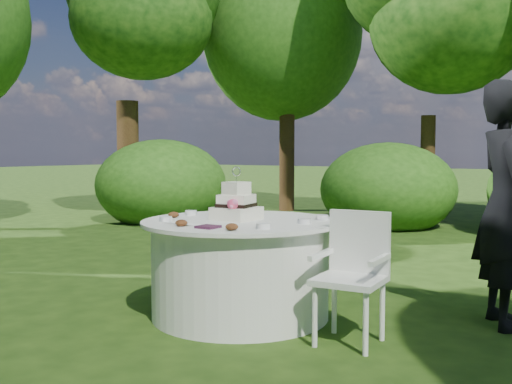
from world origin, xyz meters
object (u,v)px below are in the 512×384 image
Objects in this scene: napkins at (208,227)px; chair at (354,267)px; guest at (506,204)px; cake at (236,206)px; table at (240,268)px.

napkins is 0.16× the size of chair.
chair is at bearing 25.57° from napkins.
guest is at bearing 50.40° from chair.
chair is (1.05, -0.09, -0.36)m from cake.
cake is 1.12m from chair.
guest is 2.08m from table.
table is (-1.81, -0.89, -0.53)m from guest.
chair is at bearing -4.23° from table.
guest reaches higher than table.
cake reaches higher than napkins.
chair reaches higher than napkins.
chair is (0.93, 0.44, -0.26)m from napkins.
guest is (1.72, 1.41, 0.14)m from napkins.
table is 1.02m from chair.
guest is at bearing 39.22° from napkins.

